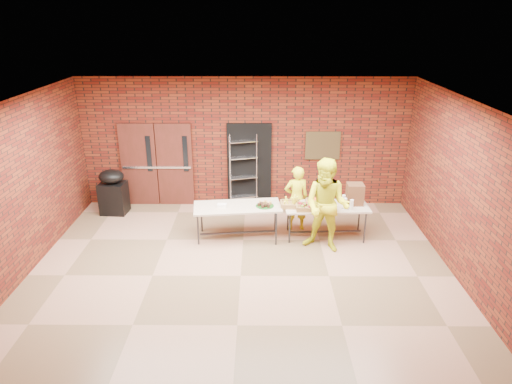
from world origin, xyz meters
TOP-DOWN VIEW (x-y plane):
  - room at (0.00, 0.00)m, footprint 8.08×7.08m
  - double_doors at (-2.20, 3.44)m, footprint 1.78×0.12m
  - dark_doorway at (0.10, 3.46)m, footprint 1.10×0.06m
  - bronze_plaque at (1.90, 3.45)m, footprint 0.85×0.04m
  - wire_rack at (-0.04, 3.32)m, footprint 0.71×0.39m
  - table_left at (-0.12, 1.55)m, footprint 1.92×0.97m
  - table_right at (1.79, 1.62)m, footprint 1.82×0.83m
  - basket_bananas at (1.01, 1.58)m, footprint 0.42×0.33m
  - basket_oranges at (1.58, 1.63)m, footprint 0.46×0.36m
  - basket_apples at (1.33, 1.42)m, footprint 0.43×0.33m
  - muffin_tray at (0.47, 1.54)m, footprint 0.38×0.38m
  - napkin_box at (-0.44, 1.50)m, footprint 0.19×0.13m
  - coffee_dispenser at (2.40, 1.73)m, footprint 0.35×0.31m
  - cup_stack_front at (2.14, 1.44)m, footprint 0.08×0.08m
  - cup_stack_mid at (2.27, 1.40)m, footprint 0.08×0.08m
  - cup_stack_back at (2.16, 1.68)m, footprint 0.07×0.07m
  - covered_grill at (-3.19, 2.87)m, footprint 0.64×0.55m
  - volunteer_woman at (1.17, 2.01)m, footprint 0.60×0.44m
  - volunteer_man at (1.70, 1.07)m, footprint 1.17×1.06m

SIDE VIEW (x-z plane):
  - covered_grill at x=-3.19m, z-range 0.00..1.11m
  - table_right at x=1.79m, z-range 0.31..1.04m
  - table_left at x=-0.12m, z-range 0.32..1.07m
  - volunteer_woman at x=1.17m, z-range 0.00..1.49m
  - napkin_box at x=-0.44m, z-range 0.76..0.82m
  - basket_bananas at x=1.01m, z-range 0.73..0.86m
  - basket_apples at x=1.33m, z-range 0.73..0.86m
  - basket_oranges at x=1.58m, z-range 0.73..0.87m
  - muffin_tray at x=0.47m, z-range 0.75..0.85m
  - cup_stack_back at x=2.16m, z-range 0.73..0.96m
  - cup_stack_mid at x=2.27m, z-range 0.73..0.97m
  - cup_stack_front at x=2.14m, z-range 0.73..0.98m
  - wire_rack at x=-0.04m, z-range 0.00..1.85m
  - coffee_dispenser at x=2.40m, z-range 0.73..1.19m
  - volunteer_man at x=1.70m, z-range 0.00..1.95m
  - dark_doorway at x=0.10m, z-range 0.00..2.10m
  - double_doors at x=-2.20m, z-range 0.00..2.10m
  - bronze_plaque at x=1.90m, z-range 1.20..1.90m
  - room at x=0.00m, z-range -0.04..3.24m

